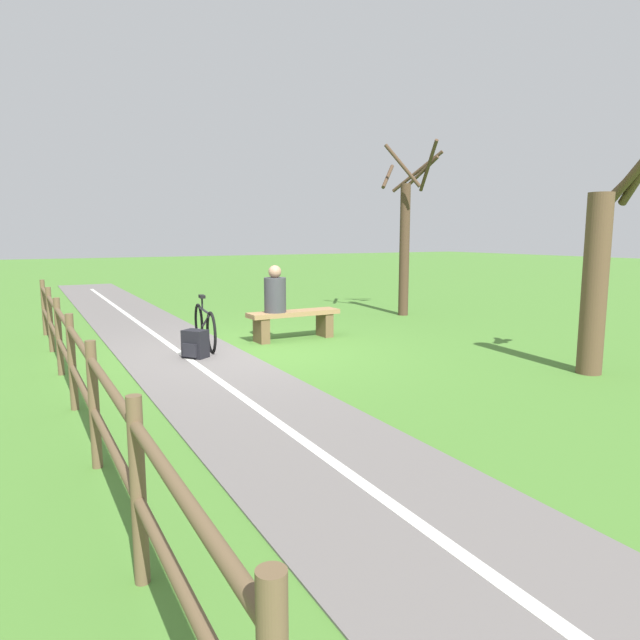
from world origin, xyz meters
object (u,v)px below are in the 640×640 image
object	(u,v)px
bicycle	(205,326)
tree_by_path	(406,234)
person_seated	(275,292)
tree_mid_field	(602,267)
bench	(294,320)
backpack	(195,345)

from	to	relation	value
bicycle	tree_by_path	size ratio (longest dim) A/B	0.45
tree_by_path	bicycle	bearing A→B (deg)	15.53
person_seated	tree_by_path	distance (m)	4.31
tree_mid_field	person_seated	bearing A→B (deg)	-56.37
person_seated	bench	bearing A→B (deg)	180.00
bench	tree_mid_field	xyz separation A→B (m)	(-2.36, 4.09, 1.05)
bench	bicycle	bearing A→B (deg)	-4.35
tree_by_path	bench	bearing A→B (deg)	23.07
bench	bicycle	distance (m)	1.56
person_seated	backpack	size ratio (longest dim) A/B	1.87
bench	tree_by_path	distance (m)	4.13
bench	backpack	size ratio (longest dim) A/B	3.88
bench	tree_by_path	bearing A→B (deg)	-157.90
bicycle	person_seated	bearing A→B (deg)	92.52
person_seated	bicycle	size ratio (longest dim) A/B	0.46
bench	tree_mid_field	world-z (taller)	tree_mid_field
person_seated	bicycle	xyz separation A→B (m)	(1.21, -0.10, -0.49)
backpack	tree_mid_field	world-z (taller)	tree_mid_field
bicycle	tree_mid_field	distance (m)	5.83
tree_by_path	backpack	bearing A→B (deg)	21.77
backpack	tree_by_path	distance (m)	6.15
bench	tree_by_path	xyz separation A→B (m)	(-3.55, -1.51, 1.47)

